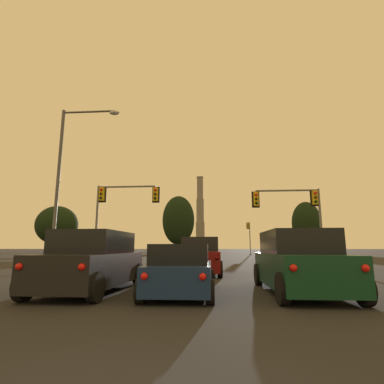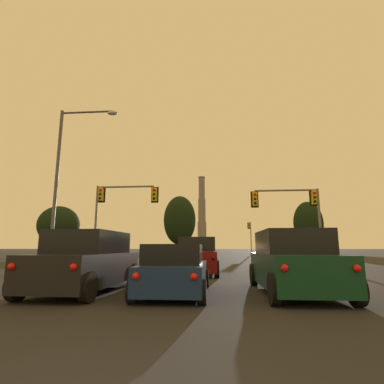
% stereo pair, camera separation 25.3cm
% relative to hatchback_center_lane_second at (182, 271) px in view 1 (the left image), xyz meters
% --- Properties ---
extents(hatchback_center_lane_second, '(1.94, 4.12, 1.44)m').
position_rel_hatchback_center_lane_second_xyz_m(hatchback_center_lane_second, '(0.00, 0.00, 0.00)').
color(hatchback_center_lane_second, navy).
rests_on(hatchback_center_lane_second, ground_plane).
extents(suv_right_lane_second, '(2.13, 4.92, 1.86)m').
position_rel_hatchback_center_lane_second_xyz_m(suv_right_lane_second, '(3.50, 0.49, 0.23)').
color(suv_right_lane_second, '#0F3823').
rests_on(suv_right_lane_second, ground_plane).
extents(suv_left_lane_second, '(2.19, 4.94, 1.86)m').
position_rel_hatchback_center_lane_second_xyz_m(suv_left_lane_second, '(-2.87, 0.45, 0.23)').
color(suv_left_lane_second, black).
rests_on(suv_left_lane_second, ground_plane).
extents(suv_center_lane_front, '(2.17, 4.93, 1.86)m').
position_rel_hatchback_center_lane_second_xyz_m(suv_center_lane_front, '(0.23, 6.89, 0.23)').
color(suv_center_lane_front, maroon).
rests_on(suv_center_lane_front, ground_plane).
extents(traffic_light_overhead_right, '(5.12, 0.50, 5.68)m').
position_rel_hatchback_center_lane_second_xyz_m(traffic_light_overhead_right, '(7.12, 13.62, 3.67)').
color(traffic_light_overhead_right, slate).
rests_on(traffic_light_overhead_right, ground_plane).
extents(traffic_light_far_right, '(0.78, 0.50, 6.23)m').
position_rel_hatchback_center_lane_second_xyz_m(traffic_light_far_right, '(7.68, 50.29, 3.41)').
color(traffic_light_far_right, slate).
rests_on(traffic_light_far_right, ground_plane).
extents(traffic_light_overhead_left, '(5.02, 0.50, 6.10)m').
position_rel_hatchback_center_lane_second_xyz_m(traffic_light_overhead_left, '(-6.45, 13.32, 3.99)').
color(traffic_light_overhead_left, slate).
rests_on(traffic_light_overhead_left, ground_plane).
extents(street_lamp, '(3.68, 0.36, 9.80)m').
position_rel_hatchback_center_lane_second_xyz_m(street_lamp, '(-7.81, 7.82, 5.30)').
color(street_lamp, '#56565B').
rests_on(street_lamp, ground_plane).
extents(smokestack, '(7.42, 7.42, 39.64)m').
position_rel_hatchback_center_lane_second_xyz_m(smokestack, '(-6.66, 151.06, 14.88)').
color(smokestack, slate).
rests_on(smokestack, ground_plane).
extents(treeline_center_left, '(11.51, 10.36, 12.87)m').
position_rel_hatchback_center_lane_second_xyz_m(treeline_center_left, '(-43.04, 71.77, 6.88)').
color(treeline_center_left, black).
rests_on(treeline_center_left, ground_plane).
extents(treeline_far_right, '(8.28, 7.45, 14.65)m').
position_rel_hatchback_center_lane_second_xyz_m(treeline_far_right, '(-8.34, 68.03, 7.66)').
color(treeline_far_right, black).
rests_on(treeline_far_right, ground_plane).
extents(treeline_far_left, '(7.72, 6.94, 13.58)m').
position_rel_hatchback_center_lane_second_xyz_m(treeline_far_left, '(25.69, 73.56, 7.08)').
color(treeline_far_left, black).
rests_on(treeline_far_left, ground_plane).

